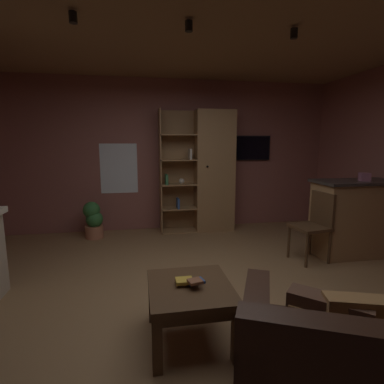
{
  "coord_description": "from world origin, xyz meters",
  "views": [
    {
      "loc": [
        -0.55,
        -2.64,
        1.56
      ],
      "look_at": [
        0.0,
        0.4,
        1.05
      ],
      "focal_mm": 27.73,
      "sensor_mm": 36.0,
      "label": 1
    }
  ],
  "objects_px": {
    "bookshelf_cabinet": "(209,172)",
    "table_book_2": "(195,281)",
    "table_book_0": "(195,281)",
    "wall_mounted_tv": "(249,148)",
    "kitchen_bar_counter": "(361,217)",
    "coffee_table": "(190,296)",
    "tissue_box": "(365,177)",
    "dining_chair": "(315,222)",
    "potted_floor_plant": "(93,220)",
    "table_book_1": "(184,281)"
  },
  "relations": [
    {
      "from": "bookshelf_cabinet",
      "to": "table_book_2",
      "type": "relative_size",
      "value": 20.54
    },
    {
      "from": "table_book_0",
      "to": "wall_mounted_tv",
      "type": "bearing_deg",
      "value": 62.66
    },
    {
      "from": "kitchen_bar_counter",
      "to": "wall_mounted_tv",
      "type": "bearing_deg",
      "value": 119.81
    },
    {
      "from": "coffee_table",
      "to": "table_book_0",
      "type": "xyz_separation_m",
      "value": [
        0.05,
        0.04,
        0.1
      ]
    },
    {
      "from": "bookshelf_cabinet",
      "to": "tissue_box",
      "type": "distance_m",
      "value": 2.4
    },
    {
      "from": "dining_chair",
      "to": "potted_floor_plant",
      "type": "distance_m",
      "value": 3.41
    },
    {
      "from": "table_book_0",
      "to": "potted_floor_plant",
      "type": "distance_m",
      "value": 3.05
    },
    {
      "from": "bookshelf_cabinet",
      "to": "kitchen_bar_counter",
      "type": "relative_size",
      "value": 1.56
    },
    {
      "from": "kitchen_bar_counter",
      "to": "coffee_table",
      "type": "xyz_separation_m",
      "value": [
        -2.7,
        -1.43,
        -0.16
      ]
    },
    {
      "from": "potted_floor_plant",
      "to": "kitchen_bar_counter",
      "type": "bearing_deg",
      "value": -20.23
    },
    {
      "from": "potted_floor_plant",
      "to": "table_book_1",
      "type": "bearing_deg",
      "value": -68.91
    },
    {
      "from": "bookshelf_cabinet",
      "to": "table_book_1",
      "type": "bearing_deg",
      "value": -107.15
    },
    {
      "from": "table_book_2",
      "to": "dining_chair",
      "type": "xyz_separation_m",
      "value": [
        1.89,
        1.38,
        0.01
      ]
    },
    {
      "from": "bookshelf_cabinet",
      "to": "tissue_box",
      "type": "bearing_deg",
      "value": -43.35
    },
    {
      "from": "table_book_1",
      "to": "potted_floor_plant",
      "type": "distance_m",
      "value": 3.03
    },
    {
      "from": "bookshelf_cabinet",
      "to": "table_book_1",
      "type": "height_order",
      "value": "bookshelf_cabinet"
    },
    {
      "from": "potted_floor_plant",
      "to": "coffee_table",
      "type": "bearing_deg",
      "value": -68.25
    },
    {
      "from": "table_book_0",
      "to": "table_book_2",
      "type": "bearing_deg",
      "value": -102.9
    },
    {
      "from": "tissue_box",
      "to": "table_book_1",
      "type": "bearing_deg",
      "value": -153.52
    },
    {
      "from": "potted_floor_plant",
      "to": "wall_mounted_tv",
      "type": "relative_size",
      "value": 0.76
    },
    {
      "from": "coffee_table",
      "to": "kitchen_bar_counter",
      "type": "bearing_deg",
      "value": 27.93
    },
    {
      "from": "wall_mounted_tv",
      "to": "dining_chair",
      "type": "bearing_deg",
      "value": -82.77
    },
    {
      "from": "dining_chair",
      "to": "bookshelf_cabinet",
      "type": "bearing_deg",
      "value": 122.34
    },
    {
      "from": "bookshelf_cabinet",
      "to": "kitchen_bar_counter",
      "type": "xyz_separation_m",
      "value": [
        1.82,
        -1.56,
        -0.52
      ]
    },
    {
      "from": "table_book_2",
      "to": "potted_floor_plant",
      "type": "relative_size",
      "value": 0.17
    },
    {
      "from": "tissue_box",
      "to": "table_book_1",
      "type": "distance_m",
      "value": 3.03
    },
    {
      "from": "dining_chair",
      "to": "wall_mounted_tv",
      "type": "relative_size",
      "value": 1.15
    },
    {
      "from": "coffee_table",
      "to": "table_book_2",
      "type": "height_order",
      "value": "table_book_2"
    },
    {
      "from": "dining_chair",
      "to": "kitchen_bar_counter",
      "type": "bearing_deg",
      "value": 7.15
    },
    {
      "from": "table_book_2",
      "to": "kitchen_bar_counter",
      "type": "bearing_deg",
      "value": 29.02
    },
    {
      "from": "table_book_0",
      "to": "potted_floor_plant",
      "type": "relative_size",
      "value": 0.22
    },
    {
      "from": "wall_mounted_tv",
      "to": "table_book_0",
      "type": "bearing_deg",
      "value": -117.34
    },
    {
      "from": "table_book_1",
      "to": "bookshelf_cabinet",
      "type": "bearing_deg",
      "value": 72.85
    },
    {
      "from": "tissue_box",
      "to": "wall_mounted_tv",
      "type": "relative_size",
      "value": 0.15
    },
    {
      "from": "dining_chair",
      "to": "potted_floor_plant",
      "type": "bearing_deg",
      "value": 153.69
    },
    {
      "from": "table_book_1",
      "to": "kitchen_bar_counter",
      "type": "bearing_deg",
      "value": 27.21
    },
    {
      "from": "bookshelf_cabinet",
      "to": "potted_floor_plant",
      "type": "relative_size",
      "value": 3.48
    },
    {
      "from": "table_book_2",
      "to": "potted_floor_plant",
      "type": "height_order",
      "value": "potted_floor_plant"
    },
    {
      "from": "kitchen_bar_counter",
      "to": "potted_floor_plant",
      "type": "height_order",
      "value": "kitchen_bar_counter"
    },
    {
      "from": "table_book_1",
      "to": "potted_floor_plant",
      "type": "relative_size",
      "value": 0.22
    },
    {
      "from": "bookshelf_cabinet",
      "to": "table_book_1",
      "type": "distance_m",
      "value": 3.16
    },
    {
      "from": "bookshelf_cabinet",
      "to": "table_book_0",
      "type": "relative_size",
      "value": 15.5
    },
    {
      "from": "tissue_box",
      "to": "wall_mounted_tv",
      "type": "xyz_separation_m",
      "value": [
        -0.93,
        1.85,
        0.36
      ]
    },
    {
      "from": "wall_mounted_tv",
      "to": "kitchen_bar_counter",
      "type": "bearing_deg",
      "value": -60.19
    },
    {
      "from": "tissue_box",
      "to": "table_book_2",
      "type": "bearing_deg",
      "value": -151.65
    },
    {
      "from": "wall_mounted_tv",
      "to": "tissue_box",
      "type": "bearing_deg",
      "value": -63.36
    },
    {
      "from": "kitchen_bar_counter",
      "to": "dining_chair",
      "type": "bearing_deg",
      "value": -172.85
    },
    {
      "from": "bookshelf_cabinet",
      "to": "tissue_box",
      "type": "height_order",
      "value": "bookshelf_cabinet"
    },
    {
      "from": "table_book_2",
      "to": "potted_floor_plant",
      "type": "bearing_deg",
      "value": 111.87
    },
    {
      "from": "kitchen_bar_counter",
      "to": "coffee_table",
      "type": "height_order",
      "value": "kitchen_bar_counter"
    }
  ]
}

